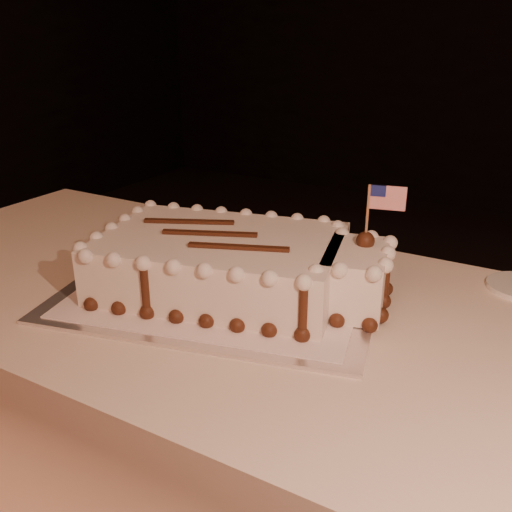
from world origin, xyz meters
The scene contains 4 objects.
banquet_table centered at (0.00, 0.60, 0.38)m, with size 2.40×0.80×0.75m, color #FFDFC5.
cake_board centered at (-0.33, 0.60, 0.75)m, with size 0.62×0.46×0.01m, color silver.
doily centered at (-0.33, 0.60, 0.76)m, with size 0.55×0.42×0.00m, color white.
sheet_cake centered at (-0.29, 0.61, 0.82)m, with size 0.60×0.42×0.23m.
Camera 1 is at (0.25, -0.26, 1.25)m, focal length 40.00 mm.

